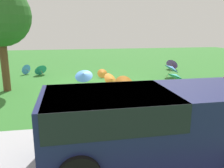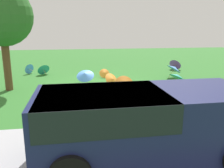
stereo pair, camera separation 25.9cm
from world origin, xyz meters
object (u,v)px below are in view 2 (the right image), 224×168
(parasol_orange_5, at_px, (104,73))
(parasol_blue_1, at_px, (29,69))
(park_bench, at_px, (171,94))
(parasol_blue_0, at_px, (175,68))
(parasol_blue_2, at_px, (85,75))
(parasol_teal_1, at_px, (43,69))
(shade_tree, at_px, (2,16))
(parasol_orange_3, at_px, (125,85))
(parasol_purple_0, at_px, (175,64))
(parasol_orange_0, at_px, (112,80))
(parasol_teal_0, at_px, (177,76))
(parasol_blue_4, at_px, (186,89))
(van_dark, at_px, (138,119))

(parasol_orange_5, bearing_deg, parasol_blue_1, -22.32)
(park_bench, distance_m, parasol_blue_0, 5.16)
(parasol_blue_2, bearing_deg, parasol_teal_1, -50.02)
(shade_tree, relative_size, parasol_orange_3, 4.56)
(parasol_purple_0, height_order, parasol_teal_1, parasol_purple_0)
(parasol_blue_1, bearing_deg, parasol_orange_0, 139.26)
(parasol_teal_0, relative_size, parasol_purple_0, 1.05)
(parasol_teal_1, bearing_deg, parasol_orange_0, 136.12)
(parasol_blue_1, xyz_separation_m, parasol_blue_4, (-7.38, 6.15, 0.03))
(parasol_blue_1, relative_size, parasol_orange_3, 0.62)
(parasol_teal_0, bearing_deg, parasol_teal_1, -30.72)
(van_dark, height_order, parasol_purple_0, van_dark)
(parasol_orange_0, bearing_deg, parasol_blue_4, 141.74)
(park_bench, height_order, parasol_blue_4, park_bench)
(parasol_orange_0, height_order, parasol_blue_2, parasol_blue_2)
(parasol_blue_0, bearing_deg, parasol_orange_3, 40.48)
(parasol_teal_0, distance_m, parasol_blue_4, 1.73)
(park_bench, height_order, shade_tree, shade_tree)
(parasol_teal_0, bearing_deg, park_bench, 61.81)
(shade_tree, xyz_separation_m, parasol_orange_5, (-4.68, -2.05, -3.02))
(parasol_blue_0, height_order, parasol_teal_1, parasol_blue_0)
(shade_tree, xyz_separation_m, parasol_blue_1, (-0.17, -3.90, -2.97))
(parasol_teal_0, height_order, parasol_orange_5, parasol_teal_0)
(parasol_teal_0, relative_size, parasol_orange_5, 1.71)
(van_dark, xyz_separation_m, parasol_purple_0, (-5.42, -10.48, -0.54))
(park_bench, distance_m, parasol_blue_2, 4.87)
(parasol_blue_1, distance_m, parasol_teal_1, 1.01)
(parasol_blue_4, height_order, parasol_orange_5, parasol_blue_4)
(parasol_orange_5, bearing_deg, parasol_orange_3, 97.24)
(parasol_orange_0, height_order, parasol_orange_5, parasol_orange_0)
(parasol_orange_0, bearing_deg, parasol_teal_0, 171.16)
(parasol_blue_4, bearing_deg, parasol_teal_1, -41.61)
(van_dark, height_order, parasol_orange_5, van_dark)
(van_dark, bearing_deg, parasol_purple_0, -117.34)
(parasol_blue_2, bearing_deg, parasol_orange_3, 126.83)
(parasol_blue_0, xyz_separation_m, parasol_purple_0, (-1.16, -2.53, -0.19))
(parasol_orange_3, bearing_deg, shade_tree, -17.05)
(parasol_blue_4, xyz_separation_m, parasol_teal_1, (6.46, -5.74, -0.01))
(shade_tree, height_order, parasol_blue_2, shade_tree)
(van_dark, relative_size, parasol_blue_0, 5.00)
(parasol_orange_0, height_order, parasol_teal_1, parasol_orange_0)
(park_bench, relative_size, parasol_teal_1, 1.86)
(shade_tree, bearing_deg, parasol_orange_3, 162.95)
(parasol_blue_2, relative_size, parasol_orange_3, 1.04)
(parasol_blue_0, bearing_deg, parasol_blue_1, -16.50)
(parasol_purple_0, bearing_deg, parasol_teal_0, 67.58)
(parasol_blue_0, distance_m, parasol_blue_1, 8.81)
(van_dark, distance_m, parasol_purple_0, 11.81)
(park_bench, height_order, parasol_blue_0, park_bench)
(park_bench, bearing_deg, shade_tree, -27.00)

